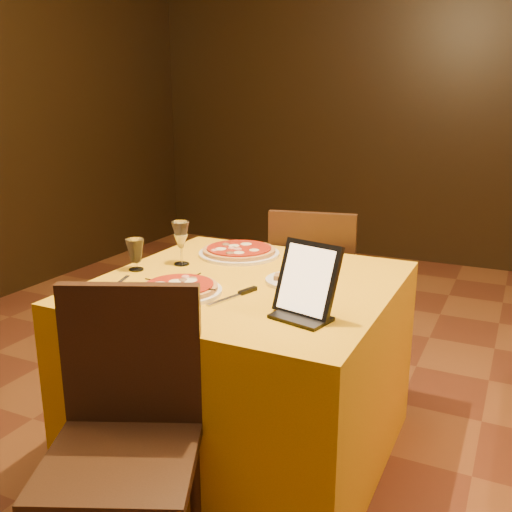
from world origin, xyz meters
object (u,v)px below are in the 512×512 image
at_px(main_table, 247,369).
at_px(tablet, 307,279).
at_px(chair_main_near, 120,460).
at_px(pizza_far, 239,252).
at_px(pizza_near, 179,289).
at_px(water_glass, 136,255).
at_px(wine_glass, 181,243).
at_px(chair_main_far, 316,291).

distance_m(main_table, tablet, 0.64).
bearing_deg(chair_main_near, pizza_far, 76.03).
bearing_deg(pizza_near, tablet, 0.23).
relative_size(water_glass, tablet, 0.53).
bearing_deg(main_table, pizza_near, -123.15).
height_order(main_table, wine_glass, wine_glass).
xyz_separation_m(water_glass, tablet, (0.80, -0.16, 0.06)).
xyz_separation_m(chair_main_far, tablet, (0.33, -1.05, 0.41)).
height_order(chair_main_far, tablet, tablet).
bearing_deg(chair_main_far, chair_main_near, 79.24).
xyz_separation_m(main_table, wine_glass, (-0.35, 0.08, 0.47)).
bearing_deg(wine_glass, chair_main_far, 64.77).
bearing_deg(water_glass, chair_main_far, 61.95).
height_order(chair_main_near, pizza_near, chair_main_near).
height_order(pizza_far, water_glass, water_glass).
height_order(main_table, water_glass, water_glass).
distance_m(chair_main_near, water_glass, 0.94).
distance_m(chair_main_near, wine_glass, 1.02).
xyz_separation_m(pizza_far, wine_glass, (-0.15, -0.24, 0.08)).
height_order(pizza_near, pizza_far, same).
bearing_deg(main_table, chair_main_far, 90.00).
distance_m(main_table, wine_glass, 0.59).
height_order(chair_main_near, water_glass, chair_main_near).
xyz_separation_m(chair_main_far, wine_glass, (-0.35, -0.74, 0.39)).
xyz_separation_m(chair_main_near, wine_glass, (-0.35, 0.87, 0.39)).
xyz_separation_m(chair_main_near, chair_main_far, (0.00, 1.61, 0.00)).
xyz_separation_m(chair_main_far, pizza_near, (-0.15, -1.05, 0.31)).
bearing_deg(tablet, main_table, 159.02).
height_order(chair_main_far, water_glass, chair_main_far).
distance_m(chair_main_near, pizza_far, 1.17).
bearing_deg(chair_main_near, wine_glass, 87.66).
distance_m(pizza_near, tablet, 0.50).
bearing_deg(chair_main_far, wine_glass, 54.00).
bearing_deg(pizza_far, water_glass, -125.13).
distance_m(chair_main_far, wine_glass, 0.90).
relative_size(pizza_far, wine_glass, 1.90).
distance_m(main_table, pizza_far, 0.54).
height_order(pizza_near, wine_glass, wine_glass).
bearing_deg(tablet, chair_main_far, 121.59).
bearing_deg(water_glass, main_table, 8.34).
bearing_deg(pizza_far, pizza_near, -85.50).
xyz_separation_m(chair_main_near, pizza_near, (-0.15, 0.56, 0.31)).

